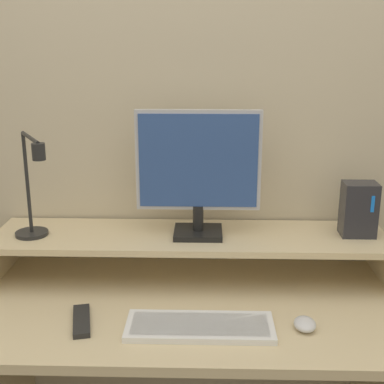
{
  "coord_description": "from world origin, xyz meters",
  "views": [
    {
      "loc": [
        0.05,
        -1.17,
        1.58
      ],
      "look_at": [
        0.01,
        0.38,
        1.13
      ],
      "focal_mm": 50.0,
      "sensor_mm": 36.0,
      "label": 1
    }
  ],
  "objects_px": {
    "desk_lamp": "(33,197)",
    "keyboard": "(200,326)",
    "router_dock": "(359,209)",
    "mouse": "(305,324)",
    "remote_control": "(82,321)",
    "monitor": "(198,169)"
  },
  "relations": [
    {
      "from": "monitor",
      "to": "router_dock",
      "type": "bearing_deg",
      "value": 1.43
    },
    {
      "from": "keyboard",
      "to": "remote_control",
      "type": "height_order",
      "value": "keyboard"
    },
    {
      "from": "desk_lamp",
      "to": "keyboard",
      "type": "distance_m",
      "value": 0.68
    },
    {
      "from": "router_dock",
      "to": "remote_control",
      "type": "distance_m",
      "value": 0.96
    },
    {
      "from": "router_dock",
      "to": "monitor",
      "type": "bearing_deg",
      "value": -178.57
    },
    {
      "from": "monitor",
      "to": "keyboard",
      "type": "height_order",
      "value": "monitor"
    },
    {
      "from": "desk_lamp",
      "to": "remote_control",
      "type": "xyz_separation_m",
      "value": [
        0.2,
        -0.25,
        -0.3
      ]
    },
    {
      "from": "monitor",
      "to": "remote_control",
      "type": "bearing_deg",
      "value": -136.16
    },
    {
      "from": "desk_lamp",
      "to": "mouse",
      "type": "xyz_separation_m",
      "value": [
        0.84,
        -0.27,
        -0.29
      ]
    },
    {
      "from": "router_dock",
      "to": "remote_control",
      "type": "relative_size",
      "value": 1.02
    },
    {
      "from": "monitor",
      "to": "router_dock",
      "type": "relative_size",
      "value": 2.31
    },
    {
      "from": "mouse",
      "to": "monitor",
      "type": "bearing_deg",
      "value": 132.84
    },
    {
      "from": "remote_control",
      "to": "router_dock",
      "type": "bearing_deg",
      "value": 20.99
    },
    {
      "from": "router_dock",
      "to": "keyboard",
      "type": "height_order",
      "value": "router_dock"
    },
    {
      "from": "monitor",
      "to": "desk_lamp",
      "type": "relative_size",
      "value": 1.19
    },
    {
      "from": "router_dock",
      "to": "mouse",
      "type": "xyz_separation_m",
      "value": [
        -0.23,
        -0.35,
        -0.23
      ]
    },
    {
      "from": "router_dock",
      "to": "desk_lamp",
      "type": "bearing_deg",
      "value": -175.57
    },
    {
      "from": "desk_lamp",
      "to": "keyboard",
      "type": "relative_size",
      "value": 0.84
    },
    {
      "from": "keyboard",
      "to": "remote_control",
      "type": "distance_m",
      "value": 0.35
    },
    {
      "from": "keyboard",
      "to": "remote_control",
      "type": "relative_size",
      "value": 2.36
    },
    {
      "from": "router_dock",
      "to": "remote_control",
      "type": "bearing_deg",
      "value": -159.01
    },
    {
      "from": "monitor",
      "to": "keyboard",
      "type": "xyz_separation_m",
      "value": [
        0.01,
        -0.35,
        -0.38
      ]
    }
  ]
}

